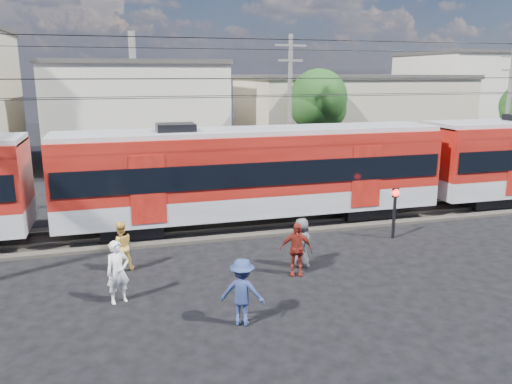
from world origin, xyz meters
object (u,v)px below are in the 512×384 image
at_px(commuter_train, 258,171).
at_px(crossing_signal, 395,204).
at_px(pedestrian_c, 242,292).
at_px(pedestrian_a, 118,272).

relative_size(commuter_train, crossing_signal, 24.51).
distance_m(commuter_train, pedestrian_c, 8.90).
bearing_deg(pedestrian_c, commuter_train, -82.56).
height_order(pedestrian_a, crossing_signal, crossing_signal).
bearing_deg(commuter_train, crossing_signal, -34.05).
relative_size(commuter_train, pedestrian_a, 27.47).
bearing_deg(pedestrian_a, pedestrian_c, -55.22).
distance_m(pedestrian_a, pedestrian_c, 3.80).
height_order(commuter_train, pedestrian_c, commuter_train).
bearing_deg(pedestrian_a, crossing_signal, -3.96).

